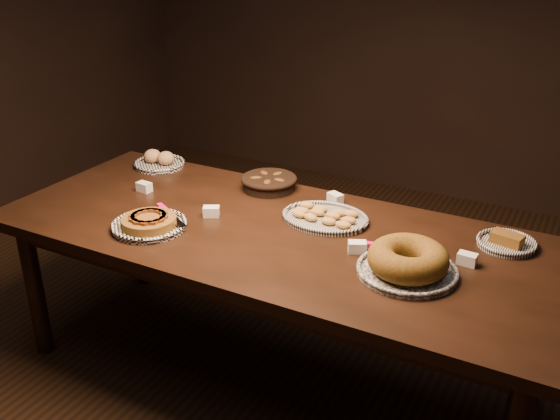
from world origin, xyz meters
The scene contains 9 objects.
ground centered at (0.00, 0.00, 0.00)m, with size 5.00×5.00×0.00m, color black.
buffet_table centered at (0.00, 0.00, 0.68)m, with size 2.40×1.00×0.75m.
apple_tart_plate centered at (-0.47, -0.24, 0.77)m, with size 0.32×0.33×0.06m.
madeleine_platter centered at (0.15, 0.18, 0.77)m, with size 0.38×0.31×0.04m.
bundt_cake_plate centered at (0.61, -0.09, 0.80)m, with size 0.40×0.38×0.11m.
croissant_basket centered at (-0.23, 0.38, 0.79)m, with size 0.29×0.29×0.07m.
bread_roll_plate centered at (-0.90, 0.38, 0.78)m, with size 0.27×0.27×0.08m.
loaf_plate centered at (0.89, 0.31, 0.77)m, with size 0.23×0.23×0.06m.
tent_cards centered at (0.05, 0.10, 0.77)m, with size 1.60×0.47×0.04m.
Camera 1 is at (1.14, -2.05, 1.90)m, focal length 40.00 mm.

